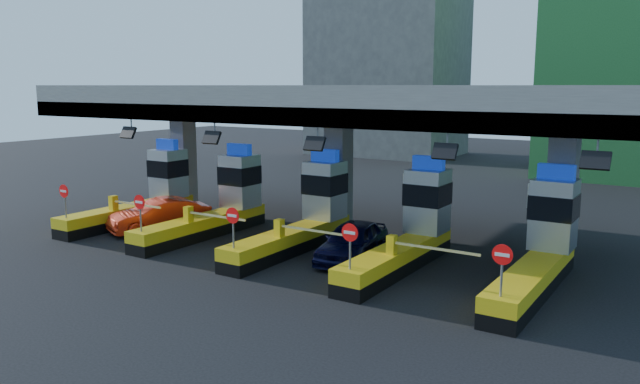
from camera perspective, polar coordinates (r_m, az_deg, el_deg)
The scene contains 10 objects.
ground at distance 27.35m, azimuth -1.56°, elevation -5.09°, with size 120.00×120.00×0.00m, color black.
toll_canopy at distance 28.87m, azimuth 1.61°, elevation 8.02°, with size 28.00×12.09×7.00m.
toll_lane_far_left at distance 33.76m, azimuth -15.49°, elevation -0.17°, with size 4.43×8.00×4.16m.
toll_lane_left at distance 30.27m, azimuth -9.13°, elevation -1.05°, with size 4.43×8.00×4.16m.
toll_lane_center at distance 27.25m, azimuth -1.25°, elevation -2.13°, with size 4.43×8.00×4.16m.
toll_lane_right at distance 24.88m, azimuth 8.38°, elevation -3.38°, with size 4.43×8.00×4.16m.
toll_lane_far_right at distance 23.36m, azimuth 19.67°, elevation -4.72°, with size 4.43×8.00×4.16m.
bg_building_concrete at distance 64.70m, azimuth 6.20°, elevation 11.46°, with size 14.00×10.00×18.00m, color #4C4C49.
van at distance 25.21m, azimuth 2.99°, elevation -4.53°, with size 1.87×4.66×1.59m, color black.
red_car at distance 31.11m, azimuth -14.44°, elevation -2.09°, with size 1.67×4.79×1.58m, color red.
Camera 1 is at (14.86, -21.87, 7.00)m, focal length 35.00 mm.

